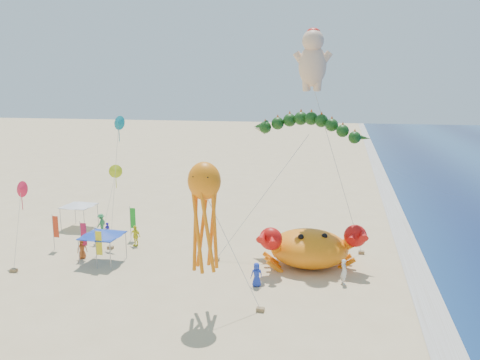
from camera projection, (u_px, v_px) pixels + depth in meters
name	position (u px, v px, depth m)	size (l,w,h in m)	color
ground	(259.00, 267.00, 36.83)	(320.00, 320.00, 0.00)	#D1B784
foam_strip	(420.00, 280.00, 34.23)	(320.00, 320.00, 0.00)	silver
crab_inflatable	(309.00, 247.00, 36.58)	(8.27, 6.75, 3.63)	orange
dragon_kite	(307.00, 129.00, 38.75)	(11.82, 6.57, 11.55)	#11370F
cherub_kite	(313.00, 58.00, 38.24)	(6.03, 2.03, 18.62)	#F3BE94
octopus_kite	(205.00, 208.00, 28.53)	(4.71, 1.83, 9.49)	orange
canopy_blue	(102.00, 233.00, 37.36)	(3.21, 3.21, 2.71)	gray
canopy_white	(79.00, 204.00, 46.77)	(3.11, 3.11, 2.71)	gray
feather_flags	(93.00, 231.00, 39.34)	(6.39, 7.17, 3.20)	gray
beachgoers	(142.00, 240.00, 40.43)	(23.86, 10.13, 1.88)	#1F36B5
small_kites	(88.00, 169.00, 41.52)	(6.27, 13.17, 11.42)	#0C7789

